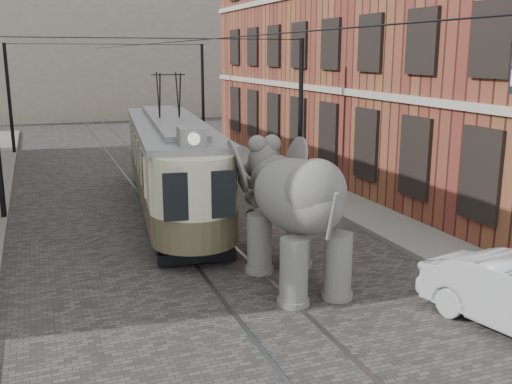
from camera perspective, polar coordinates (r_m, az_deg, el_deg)
name	(u,v)px	position (r m, az deg, el deg)	size (l,w,h in m)	color
ground	(218,258)	(16.17, -3.74, -6.40)	(120.00, 120.00, 0.00)	#494643
tram_rails	(218,257)	(16.16, -3.74, -6.36)	(1.54, 80.00, 0.02)	slate
sidewalk_right	(404,232)	(18.68, 14.19, -3.82)	(2.00, 60.00, 0.15)	slate
brick_building	(390,41)	(28.15, 12.89, 14.11)	(8.00, 26.00, 12.00)	maroon
distant_block	(82,35)	(54.78, -16.53, 14.39)	(28.00, 10.00, 14.00)	gray
catenary	(168,128)	(20.17, -8.58, 6.20)	(11.00, 30.20, 6.00)	black
tram	(170,143)	(20.75, -8.31, 4.71)	(2.49, 12.06, 4.79)	beige
elephant	(297,216)	(13.89, 4.01, -2.37)	(3.05, 5.54, 3.39)	#63605B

